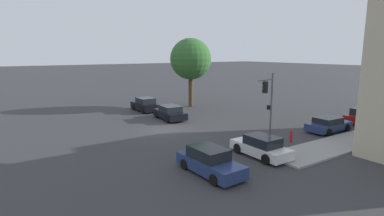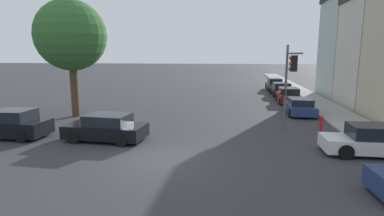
{
  "view_description": "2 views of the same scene",
  "coord_description": "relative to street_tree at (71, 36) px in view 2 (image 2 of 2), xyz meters",
  "views": [
    {
      "loc": [
        22.51,
        -11.85,
        6.64
      ],
      "look_at": [
        1.67,
        1.72,
        2.02
      ],
      "focal_mm": 28.0,
      "sensor_mm": 36.0,
      "label": 1
    },
    {
      "loc": [
        3.43,
        -12.13,
        4.46
      ],
      "look_at": [
        0.76,
        4.89,
        1.43
      ],
      "focal_mm": 28.0,
      "sensor_mm": 36.0,
      "label": 2
    }
  ],
  "objects": [
    {
      "name": "street_tree",
      "position": [
        0.0,
        0.0,
        0.0
      ],
      "size": [
        5.03,
        5.03,
        8.39
      ],
      "color": "#4C3823",
      "rests_on": "ground_plane"
    },
    {
      "name": "parked_car_2",
      "position": [
        16.63,
        14.08,
        -5.14
      ],
      "size": [
        2.13,
        4.41,
        1.47
      ],
      "rotation": [
        0.0,
        0.0,
        1.6
      ],
      "color": "black",
      "rests_on": "ground_plane"
    },
    {
      "name": "parked_car_1",
      "position": [
        16.63,
        9.04,
        -5.16
      ],
      "size": [
        1.97,
        4.44,
        1.45
      ],
      "rotation": [
        0.0,
        0.0,
        1.57
      ],
      "color": "maroon",
      "rests_on": "ground_plane"
    },
    {
      "name": "sidewalk_strip",
      "position": [
        19.32,
        23.98,
        -5.77
      ],
      "size": [
        2.9,
        60.0,
        0.13
      ],
      "color": "gray",
      "rests_on": "ground_plane"
    },
    {
      "name": "crossing_car_0",
      "position": [
        5.06,
        -5.77,
        -5.17
      ],
      "size": [
        4.28,
        2.17,
        1.42
      ],
      "rotation": [
        0.0,
        0.0,
        3.09
      ],
      "color": "black",
      "rests_on": "ground_plane"
    },
    {
      "name": "ground_plane",
      "position": [
        8.5,
        -8.16,
        -5.84
      ],
      "size": [
        300.0,
        300.0,
        0.0
      ],
      "primitive_type": "plane",
      "color": "#333335"
    },
    {
      "name": "parked_car_0",
      "position": [
        16.59,
        3.27,
        -5.24
      ],
      "size": [
        1.94,
        4.21,
        1.25
      ],
      "rotation": [
        0.0,
        0.0,
        1.57
      ],
      "color": "navy",
      "rests_on": "ground_plane"
    },
    {
      "name": "parked_car_3",
      "position": [
        16.49,
        19.43,
        -5.1
      ],
      "size": [
        1.99,
        4.55,
        1.56
      ],
      "rotation": [
        0.0,
        0.0,
        1.6
      ],
      "color": "#194728",
      "rests_on": "ground_plane"
    },
    {
      "name": "crossing_car_2",
      "position": [
        17.92,
        -6.16,
        -5.19
      ],
      "size": [
        4.09,
        1.83,
        1.39
      ],
      "rotation": [
        0.0,
        0.0,
        3.15
      ],
      "color": "silver",
      "rests_on": "ground_plane"
    },
    {
      "name": "fire_hydrant",
      "position": [
        16.86,
        -1.89,
        -5.35
      ],
      "size": [
        0.22,
        0.22,
        0.92
      ],
      "color": "red",
      "rests_on": "ground_plane"
    },
    {
      "name": "traffic_signal",
      "position": [
        14.77,
        -2.31,
        -2.57
      ],
      "size": [
        0.9,
        2.16,
        5.07
      ],
      "rotation": [
        0.0,
        0.0,
        3.36
      ],
      "color": "#515456",
      "rests_on": "ground_plane"
    },
    {
      "name": "crossing_car_1",
      "position": [
        -0.33,
        -6.03,
        -5.12
      ],
      "size": [
        4.03,
        2.09,
        1.55
      ],
      "rotation": [
        0.0,
        0.0,
        3.18
      ],
      "color": "black",
      "rests_on": "ground_plane"
    }
  ]
}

